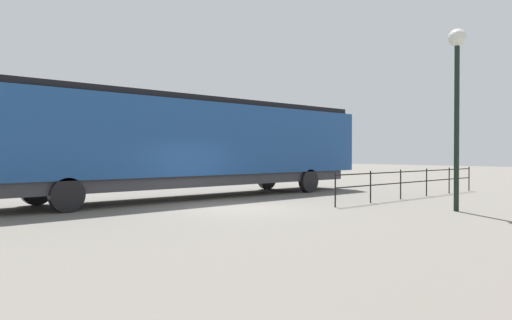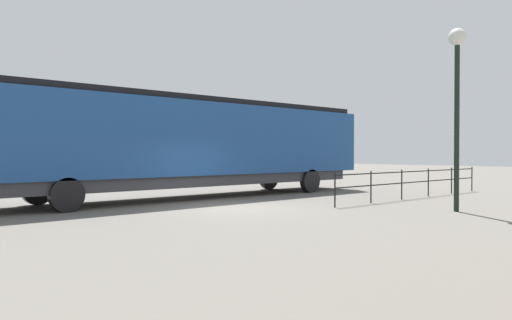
{
  "view_description": "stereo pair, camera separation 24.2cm",
  "coord_description": "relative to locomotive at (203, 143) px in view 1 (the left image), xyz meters",
  "views": [
    {
      "loc": [
        12.45,
        -10.32,
        1.86
      ],
      "look_at": [
        -0.63,
        1.64,
        1.61
      ],
      "focal_mm": 33.51,
      "sensor_mm": 36.0,
      "label": 1
    },
    {
      "loc": [
        12.61,
        -10.14,
        1.86
      ],
      "look_at": [
        -0.63,
        1.64,
        1.61
      ],
      "focal_mm": 33.51,
      "sensor_mm": 36.0,
      "label": 2
    }
  ],
  "objects": [
    {
      "name": "ground_plane",
      "position": [
        4.05,
        -1.72,
        -2.32
      ],
      "size": [
        120.0,
        120.0,
        0.0
      ],
      "primitive_type": "plane",
      "color": "#666059"
    },
    {
      "name": "locomotive",
      "position": [
        0.0,
        0.0,
        0.0
      ],
      "size": [
        3.18,
        17.9,
        4.13
      ],
      "color": "navy",
      "rests_on": "ground_plane"
    },
    {
      "name": "platform_fence",
      "position": [
        6.22,
        6.35,
        -1.53
      ],
      "size": [
        0.05,
        10.63,
        1.2
      ],
      "color": "black",
      "rests_on": "ground_plane"
    },
    {
      "name": "lamp_post",
      "position": [
        9.54,
        3.05,
        1.97
      ],
      "size": [
        0.55,
        0.55,
        5.84
      ],
      "color": "black",
      "rests_on": "ground_plane"
    }
  ]
}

